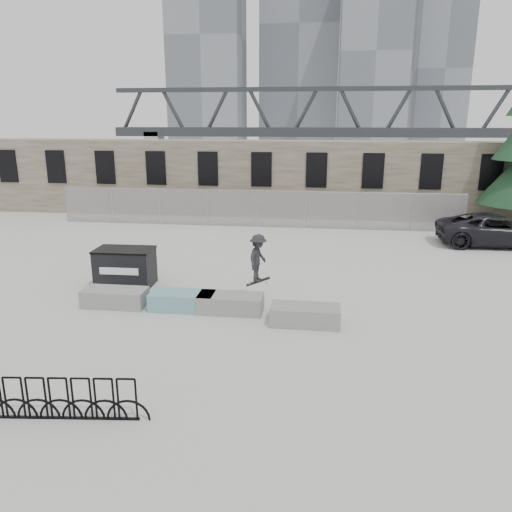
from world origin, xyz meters
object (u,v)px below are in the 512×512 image
Objects in this scene: planter_far_left at (115,297)px; skateboarder at (258,258)px; planter_center_right at (230,303)px; bike_rack at (48,399)px; planter_offset at (305,314)px; planter_center_left at (183,300)px; suv at (497,230)px; dumpster at (125,267)px.

planter_far_left is 4.73m from skateboarder.
bike_rack reaches higher than planter_center_right.
planter_offset is at bearing 48.09° from bike_rack.
planter_center_left is 0.50× the size of bike_rack.
suv is (12.40, 9.86, 0.45)m from planter_center_left.
planter_center_right is 1.18× the size of skateboarder.
dumpster reaches higher than planter_center_left.
skateboarder is at bearing 10.57° from planter_far_left.
suv reaches higher than bike_rack.
planter_center_right and planter_offset have the same top height.
planter_far_left is at bearing 123.83° from suv.
planter_center_right is 0.97× the size of dumpster.
planter_center_left is 3.39m from dumpster.
planter_center_right is 14.70m from suv.
planter_center_left is 15.85m from suv.
planter_center_right is (1.53, -0.03, 0.00)m from planter_center_left.
bike_rack is at bearing 139.82° from suv.
planter_center_left is 3.91m from planter_offset.
suv is at bearing 49.96° from bike_rack.
planter_offset is 0.37× the size of suv.
skateboarder is at bearing 131.53° from suv.
bike_rack is at bearing -131.91° from planter_offset.
dumpster is 16.96m from suv.
suv is (8.55, 10.54, 0.45)m from planter_offset.
planter_far_left is 1.00× the size of planter_center_right.
planter_offset is 0.97× the size of dumpster.
dumpster is 8.33m from bike_rack.
suv is at bearing 50.97° from planter_offset.
planter_far_left is at bearing 173.49° from planter_offset.
planter_far_left is 3.74m from planter_center_right.
suv reaches higher than planter_center_left.
planter_center_left is 0.97× the size of dumpster.
planter_center_right is at bearing -0.95° from planter_center_left.
dumpster reaches higher than planter_far_left.
dumpster reaches higher than planter_offset.
planter_center_left is 1.00× the size of planter_center_right.
bike_rack is 0.75× the size of suv.
suv is (15.06, 7.80, 0.07)m from dumpster.
skateboarder is (0.75, 0.88, 1.22)m from planter_center_right.
planter_offset is (6.07, -0.69, 0.00)m from planter_far_left.
dumpster is at bearing 102.37° from planter_far_left.
planter_center_left and planter_offset have the same top height.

